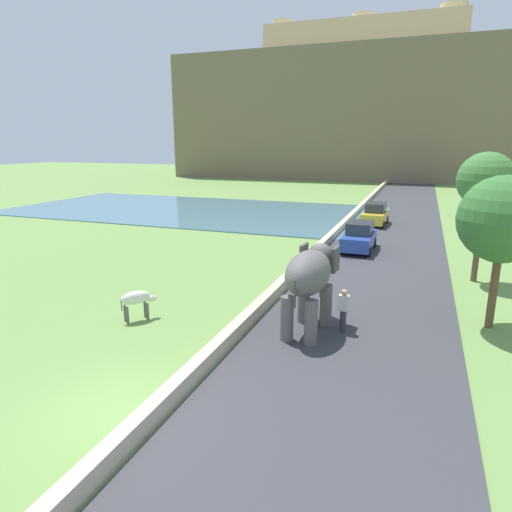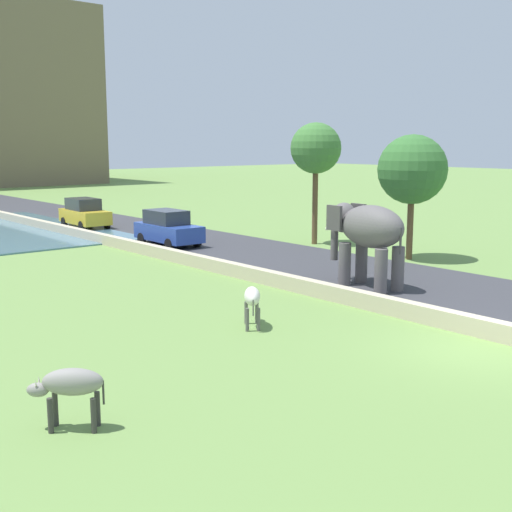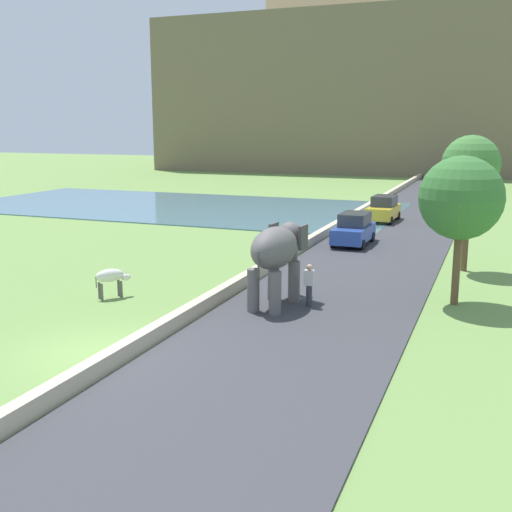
{
  "view_description": "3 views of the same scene",
  "coord_description": "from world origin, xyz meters",
  "px_view_note": "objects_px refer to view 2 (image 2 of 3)",
  "views": [
    {
      "loc": [
        6.83,
        -8.0,
        6.56
      ],
      "look_at": [
        0.14,
        9.98,
        1.64
      ],
      "focal_mm": 31.33,
      "sensor_mm": 36.0,
      "label": 1
    },
    {
      "loc": [
        -14.4,
        -8.53,
        5.11
      ],
      "look_at": [
        0.35,
        8.9,
        1.19
      ],
      "focal_mm": 46.28,
      "sensor_mm": 36.0,
      "label": 2
    },
    {
      "loc": [
        10.77,
        -14.33,
        6.51
      ],
      "look_at": [
        1.79,
        8.62,
        1.35
      ],
      "focal_mm": 43.67,
      "sensor_mm": 36.0,
      "label": 3
    }
  ],
  "objects_px": {
    "elephant": "(367,232)",
    "car_blue": "(168,228)",
    "person_beside_elephant": "(381,259)",
    "cow_white": "(252,298)",
    "car_yellow": "(84,213)",
    "cow_grey": "(70,385)"
  },
  "relations": [
    {
      "from": "elephant",
      "to": "cow_grey",
      "type": "bearing_deg",
      "value": -161.89
    },
    {
      "from": "elephant",
      "to": "car_blue",
      "type": "bearing_deg",
      "value": 90.07
    },
    {
      "from": "cow_white",
      "to": "car_yellow",
      "type": "bearing_deg",
      "value": 74.95
    },
    {
      "from": "cow_white",
      "to": "elephant",
      "type": "bearing_deg",
      "value": 11.05
    },
    {
      "from": "elephant",
      "to": "cow_white",
      "type": "xyz_separation_m",
      "value": [
        -6.31,
        -1.23,
        -1.2
      ]
    },
    {
      "from": "car_blue",
      "to": "cow_white",
      "type": "distance_m",
      "value": 15.45
    },
    {
      "from": "car_yellow",
      "to": "cow_grey",
      "type": "relative_size",
      "value": 3.17
    },
    {
      "from": "cow_grey",
      "to": "cow_white",
      "type": "xyz_separation_m",
      "value": [
        6.81,
        3.06,
        0.0
      ]
    },
    {
      "from": "person_beside_elephant",
      "to": "car_yellow",
      "type": "bearing_deg",
      "value": 93.07
    },
    {
      "from": "cow_grey",
      "to": "car_yellow",
      "type": "bearing_deg",
      "value": 63.66
    },
    {
      "from": "person_beside_elephant",
      "to": "cow_white",
      "type": "height_order",
      "value": "person_beside_elephant"
    },
    {
      "from": "elephant",
      "to": "person_beside_elephant",
      "type": "distance_m",
      "value": 1.66
    },
    {
      "from": "car_blue",
      "to": "cow_grey",
      "type": "bearing_deg",
      "value": -127.38
    },
    {
      "from": "elephant",
      "to": "cow_grey",
      "type": "distance_m",
      "value": 13.86
    },
    {
      "from": "cow_grey",
      "to": "person_beside_elephant",
      "type": "bearing_deg",
      "value": 17.67
    },
    {
      "from": "person_beside_elephant",
      "to": "car_blue",
      "type": "relative_size",
      "value": 0.41
    },
    {
      "from": "car_yellow",
      "to": "cow_grey",
      "type": "xyz_separation_m",
      "value": [
        -13.11,
        -26.49,
        -0.06
      ]
    },
    {
      "from": "car_blue",
      "to": "cow_grey",
      "type": "distance_m",
      "value": 21.6
    },
    {
      "from": "person_beside_elephant",
      "to": "cow_grey",
      "type": "height_order",
      "value": "person_beside_elephant"
    },
    {
      "from": "elephant",
      "to": "cow_white",
      "type": "relative_size",
      "value": 2.69
    },
    {
      "from": "elephant",
      "to": "car_blue",
      "type": "distance_m",
      "value": 12.92
    },
    {
      "from": "car_blue",
      "to": "cow_grey",
      "type": "xyz_separation_m",
      "value": [
        -13.11,
        -17.17,
        -0.06
      ]
    }
  ]
}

